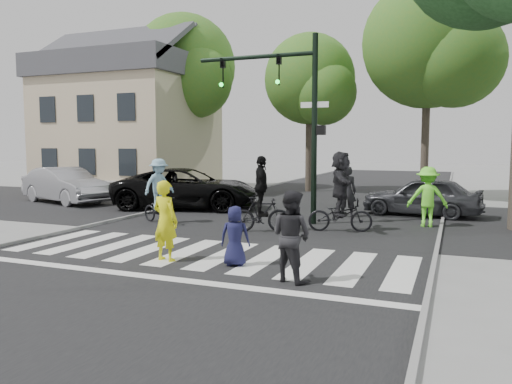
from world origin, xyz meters
TOP-DOWN VIEW (x-y plane):
  - ground at (0.00, 0.00)m, footprint 120.00×120.00m
  - road_stem at (0.00, 5.00)m, footprint 10.00×70.00m
  - road_cross at (0.00, 8.00)m, footprint 70.00×10.00m
  - curb_left at (-5.05, 5.00)m, footprint 0.10×70.00m
  - curb_right at (5.05, 5.00)m, footprint 0.10×70.00m
  - crosswalk at (0.00, 0.66)m, footprint 10.00×3.85m
  - traffic_signal at (0.35, 6.20)m, footprint 4.45×0.29m
  - bg_tree_0 at (-13.74, 16.00)m, footprint 5.46×5.20m
  - bg_tree_1 at (-8.70, 15.48)m, footprint 6.09×5.80m
  - bg_tree_2 at (-1.76, 16.62)m, footprint 5.04×4.80m
  - bg_tree_3 at (4.31, 15.27)m, footprint 6.30×6.00m
  - house at (-11.49, 13.98)m, footprint 8.40×8.10m
  - pedestrian_woman at (-0.47, 0.08)m, footprint 0.72×0.54m
  - pedestrian_child at (1.14, 0.23)m, footprint 0.71×0.55m
  - pedestrian_adult at (2.60, -0.46)m, footprint 1.02×0.91m
  - cyclist_left at (-3.48, 4.48)m, footprint 1.75×1.23m
  - cyclist_mid at (0.16, 4.26)m, footprint 1.76×1.12m
  - cyclist_right at (2.29, 5.17)m, footprint 1.96×1.82m
  - car_suv at (-4.47, 8.05)m, footprint 6.28×4.05m
  - car_silver at (-10.40, 7.76)m, footprint 4.99×2.96m
  - car_grey at (4.30, 9.50)m, footprint 4.30×2.15m
  - bystander_hivis at (4.62, 7.00)m, footprint 1.30×0.86m
  - bystander_dark at (1.87, 8.15)m, footprint 0.74×0.58m

SIDE VIEW (x-z plane):
  - ground at x=0.00m, z-range 0.00..0.00m
  - road_stem at x=0.00m, z-range 0.00..0.01m
  - road_cross at x=0.00m, z-range 0.00..0.01m
  - crosswalk at x=0.00m, z-range 0.00..0.01m
  - curb_left at x=-5.05m, z-range 0.00..0.10m
  - curb_right at x=5.05m, z-range 0.00..0.10m
  - pedestrian_child at x=1.14m, z-range 0.00..1.28m
  - car_grey at x=4.30m, z-range 0.00..1.40m
  - car_silver at x=-10.40m, z-range 0.00..1.55m
  - car_suv at x=-4.47m, z-range 0.00..1.61m
  - pedestrian_adult at x=2.60m, z-range 0.00..1.73m
  - pedestrian_woman at x=-0.47m, z-range 0.00..1.78m
  - bystander_dark at x=1.87m, z-range 0.00..1.81m
  - cyclist_left at x=-3.48m, z-range -0.14..1.96m
  - cyclist_mid at x=0.16m, z-range -0.20..2.03m
  - bystander_hivis at x=4.62m, z-range 0.00..1.87m
  - cyclist_right at x=2.29m, z-range -0.13..2.23m
  - house at x=-11.49m, z-range -0.61..8.21m
  - traffic_signal at x=0.35m, z-range 0.90..6.90m
  - bg_tree_2 at x=-1.76m, z-range 1.58..9.98m
  - bg_tree_0 at x=-13.74m, z-range 1.66..10.63m
  - bg_tree_1 at x=-8.70m, z-range 1.75..11.55m
  - bg_tree_3 at x=4.31m, z-range 1.84..12.04m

